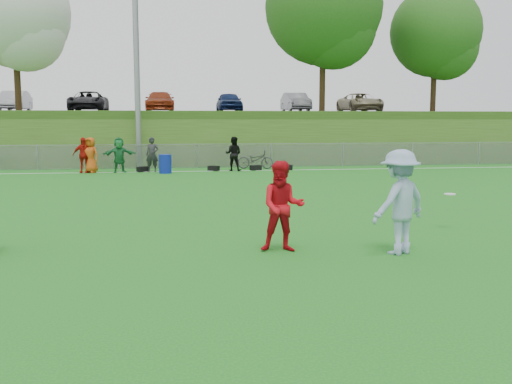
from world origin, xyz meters
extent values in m
plane|color=#156719|center=(0.00, 0.00, 0.00)|extent=(120.00, 120.00, 0.00)
cube|color=white|center=(0.00, 18.00, 0.01)|extent=(60.00, 0.10, 0.01)
cube|color=gray|center=(0.00, 20.00, 0.60)|extent=(58.00, 0.02, 1.20)
cube|color=gray|center=(0.00, 20.00, 1.25)|extent=(58.00, 0.04, 0.04)
cylinder|color=gray|center=(-3.00, 20.80, 6.00)|extent=(0.30, 0.30, 12.00)
cube|color=#2C4E16|center=(0.00, 31.00, 1.50)|extent=(120.00, 18.00, 3.00)
cube|color=black|center=(0.00, 33.00, 3.05)|extent=(120.00, 12.00, 0.10)
cylinder|color=black|center=(-10.00, 25.00, 6.75)|extent=(0.36, 0.36, 7.50)
sphere|color=silver|center=(-10.00, 25.00, 8.62)|extent=(6.30, 6.30, 6.30)
sphere|color=silver|center=(-9.40, 24.70, 7.50)|extent=(4.50, 4.50, 4.50)
cylinder|color=black|center=(8.00, 24.50, 7.25)|extent=(0.36, 0.36, 8.50)
sphere|color=#174A13|center=(8.00, 24.50, 9.38)|extent=(7.14, 7.14, 7.14)
sphere|color=#174A13|center=(8.60, 24.20, 8.10)|extent=(5.10, 5.10, 5.10)
cylinder|color=black|center=(16.00, 26.00, 6.50)|extent=(0.36, 0.36, 7.00)
sphere|color=#174A13|center=(16.00, 26.00, 8.25)|extent=(5.88, 5.88, 5.88)
sphere|color=#174A13|center=(16.60, 25.70, 7.20)|extent=(4.20, 4.20, 4.20)
imported|color=#ADABB1|center=(-12.00, 32.00, 3.82)|extent=(1.52, 4.37, 1.44)
imported|color=black|center=(-7.00, 32.00, 3.82)|extent=(2.39, 5.18, 1.44)
imported|color=maroon|center=(-2.00, 32.00, 3.82)|extent=(2.02, 4.96, 1.44)
imported|color=#11214C|center=(3.00, 32.00, 3.82)|extent=(1.70, 4.23, 1.44)
imported|color=slate|center=(8.00, 32.00, 3.82)|extent=(1.52, 4.37, 1.44)
imported|color=gray|center=(13.00, 32.00, 3.82)|extent=(2.39, 5.18, 1.44)
imported|color=red|center=(-5.47, 18.00, 0.85)|extent=(1.01, 0.47, 1.69)
imported|color=#C14C12|center=(-5.12, 18.00, 0.85)|extent=(0.99, 0.87, 1.69)
imported|color=#1E7339|center=(-3.79, 18.00, 0.85)|extent=(1.65, 0.85, 1.69)
imported|color=#29292B|center=(-2.22, 18.00, 0.85)|extent=(0.66, 0.47, 1.69)
imported|color=black|center=(1.75, 18.00, 0.85)|extent=(0.99, 0.87, 1.69)
cube|color=black|center=(-2.71, 18.10, 0.13)|extent=(0.60, 0.56, 0.26)
cube|color=black|center=(0.76, 18.10, 0.13)|extent=(0.61, 0.53, 0.26)
cube|color=black|center=(2.88, 18.10, 0.13)|extent=(0.60, 0.40, 0.26)
cube|color=black|center=(4.49, 18.10, 0.13)|extent=(0.61, 0.43, 0.26)
imported|color=red|center=(0.73, 0.45, 0.87)|extent=(0.94, 0.79, 1.75)
imported|color=#95ACCF|center=(2.86, -0.07, 0.99)|extent=(1.47, 1.23, 1.97)
cylinder|color=white|center=(5.00, 2.11, 0.82)|extent=(0.26, 0.26, 0.02)
cylinder|color=#0D2097|center=(-1.60, 17.20, 0.45)|extent=(0.70, 0.70, 0.89)
imported|color=#313134|center=(3.00, 19.00, 0.49)|extent=(1.96, 1.13, 0.98)
camera|label=1|loc=(-1.39, -10.11, 2.52)|focal=40.00mm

